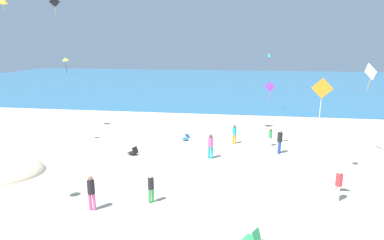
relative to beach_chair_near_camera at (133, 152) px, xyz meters
name	(u,v)px	position (x,y,z in m)	size (l,w,h in m)	color
ground_plane	(199,156)	(4.56, 0.56, -0.26)	(120.00, 120.00, 0.00)	beige
ocean_water	(226,82)	(4.56, 43.88, -0.23)	(120.00, 60.00, 0.05)	teal
beach_chair_near_camera	(133,152)	(0.00, 0.00, 0.00)	(0.81, 0.71, 0.61)	black
beach_chair_far_left	(186,137)	(3.06, 3.95, 0.00)	(0.75, 0.77, 0.54)	#2370B2
beach_chair_far_right	(253,237)	(7.83, -8.97, 0.05)	(0.75, 0.72, 0.66)	#2D9956
person_0	(211,145)	(5.36, 0.12, 0.73)	(0.35, 0.35, 1.71)	#19ADB2
person_1	(91,191)	(0.54, -7.44, 0.72)	(0.37, 0.37, 1.69)	#D8599E
person_2	(270,136)	(9.58, 3.44, 0.53)	(0.28, 0.28, 1.37)	white
person_3	(234,133)	(6.89, 3.62, 0.61)	(0.33, 0.33, 1.51)	orange
person_5	(280,140)	(10.06, 1.83, 0.75)	(0.48, 0.48, 1.75)	blue
person_6	(339,183)	(12.07, -4.82, 0.67)	(0.32, 0.32, 1.61)	white
person_7	(151,186)	(3.05, -6.35, 0.59)	(0.41, 0.41, 1.47)	green
kite_white	(370,72)	(15.48, 2.03, 5.51)	(0.42, 1.13, 1.73)	white
kite_orange	(322,89)	(10.63, -5.77, 5.37)	(0.86, 0.30, 1.77)	orange
kite_black	(55,2)	(-8.41, 5.98, 10.68)	(0.81, 0.41, 1.68)	black
kite_teal	(269,55)	(10.33, 16.55, 6.09)	(0.61, 0.64, 1.42)	#1EADAD
kite_purple	(270,87)	(9.32, 3.26, 4.24)	(0.74, 0.32, 1.50)	purple
kite_lime	(65,59)	(-7.78, 5.69, 6.00)	(0.87, 0.83, 1.41)	#99DB33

